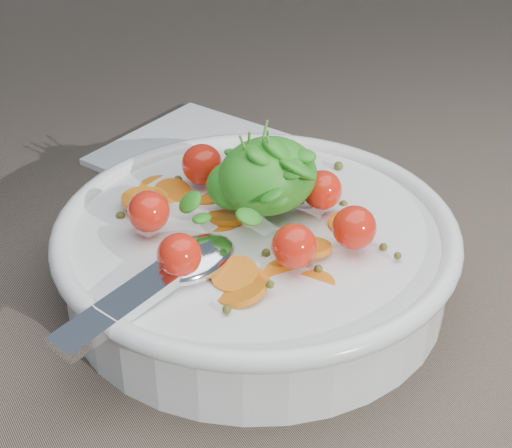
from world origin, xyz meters
TOP-DOWN VIEW (x-y plane):
  - ground at (0.00, 0.00)m, footprint 6.00×6.00m
  - bowl at (-0.01, -0.02)m, footprint 0.32×0.30m
  - napkin at (0.05, 0.21)m, footprint 0.21×0.20m

SIDE VIEW (x-z plane):
  - ground at x=0.00m, z-range 0.00..0.00m
  - napkin at x=0.05m, z-range 0.00..0.01m
  - bowl at x=-0.01m, z-range -0.03..0.10m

